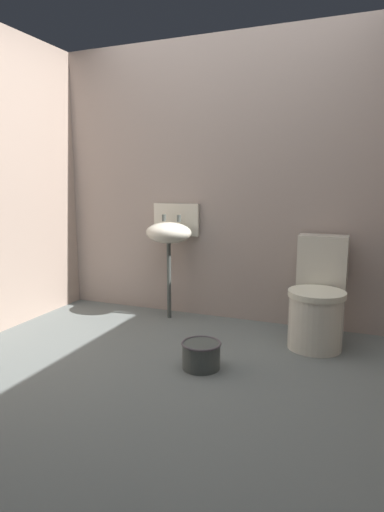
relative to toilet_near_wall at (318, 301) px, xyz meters
The scene contains 5 objects.
ground_plane 1.22m from the toilet_near_wall, 130.20° to the right, with size 3.60×2.88×0.08m, color slate.
wall_back 1.21m from the toilet_near_wall, 151.91° to the left, with size 3.60×0.10×2.35m, color #A6958B.
toilet_near_wall is the anchor object (origin of this frame).
sink 1.35m from the toilet_near_wall, behind, with size 0.42×0.35×0.99m.
bucket 0.98m from the toilet_near_wall, 132.17° to the right, with size 0.26×0.26×0.17m.
Camera 1 is at (1.01, -2.23, 1.17)m, focal length 29.95 mm.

